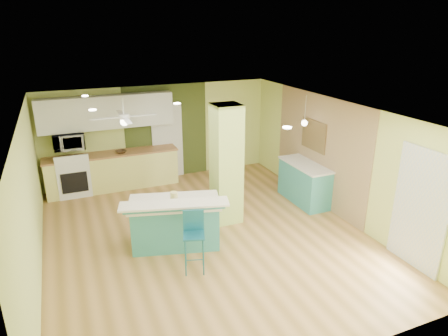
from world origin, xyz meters
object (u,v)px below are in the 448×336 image
Objects in this scene: side_counter at (304,183)px; canister at (174,197)px; peninsula at (175,222)px; bar_stool at (194,232)px; fruit_bowl at (121,152)px.

canister is at bearing -168.39° from side_counter.
peninsula is 1.87× the size of bar_stool.
canister is (-3.32, -0.68, 0.50)m from side_counter.
peninsula is at bearing -167.86° from side_counter.
canister is at bearing 92.33° from peninsula.
canister reaches higher than side_counter.
side_counter is at bearing 27.20° from peninsula.
canister is (-0.06, 0.94, 0.26)m from bar_stool.
fruit_bowl is at bearing 147.08° from side_counter.
side_counter is at bearing 11.61° from canister.
canister reaches higher than peninsula.
canister is at bearing -81.63° from fruit_bowl.
fruit_bowl is 3.17m from canister.
bar_stool is 5.96× the size of canister.
bar_stool is at bearing -82.70° from fruit_bowl.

